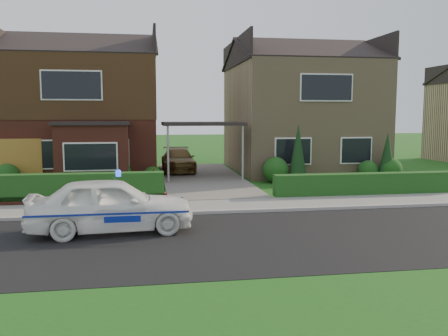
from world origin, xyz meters
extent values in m
plane|color=#164B14|center=(0.00, 0.00, 0.00)|extent=(120.00, 120.00, 0.00)
cube|color=black|center=(0.00, 0.00, 0.00)|extent=(60.00, 6.00, 0.02)
cube|color=#9E9993|center=(0.00, 3.05, 0.06)|extent=(60.00, 0.16, 0.12)
cube|color=slate|center=(0.00, 4.10, 0.05)|extent=(60.00, 2.00, 0.10)
cube|color=#164B14|center=(0.00, -5.00, 0.00)|extent=(60.00, 4.00, 0.01)
cube|color=#666059|center=(0.00, 11.00, 0.06)|extent=(3.80, 12.00, 0.12)
cube|color=brown|center=(-5.80, 14.00, 2.90)|extent=(7.20, 8.00, 5.80)
cube|color=white|center=(-7.38, 9.98, 1.40)|extent=(1.80, 0.08, 1.30)
cube|color=white|center=(-4.22, 9.98, 1.40)|extent=(1.60, 0.08, 1.30)
cube|color=white|center=(-5.80, 9.98, 4.40)|extent=(2.60, 0.08, 1.30)
cube|color=black|center=(-5.80, 14.00, 4.35)|extent=(7.26, 8.06, 2.90)
cube|color=brown|center=(-4.94, 9.30, 1.35)|extent=(3.00, 1.40, 2.70)
cube|color=black|center=(-4.94, 9.30, 2.77)|extent=(3.20, 1.60, 0.14)
cube|color=#A18462|center=(5.80, 14.00, 2.90)|extent=(7.20, 8.00, 5.80)
cube|color=white|center=(4.22, 9.98, 1.40)|extent=(1.80, 0.08, 1.30)
cube|color=white|center=(7.38, 9.98, 1.40)|extent=(1.60, 0.08, 1.30)
cube|color=white|center=(5.80, 9.98, 4.40)|extent=(2.60, 0.08, 1.30)
cube|color=black|center=(0.00, 11.00, 2.70)|extent=(3.80, 3.00, 0.14)
cylinder|color=gray|center=(-1.70, 9.60, 1.35)|extent=(0.10, 0.10, 2.70)
cylinder|color=gray|center=(1.70, 9.60, 1.35)|extent=(0.10, 0.10, 2.70)
cube|color=#986621|center=(-8.25, 9.96, 1.05)|extent=(2.20, 0.10, 2.10)
cube|color=brown|center=(-5.80, 5.30, 0.18)|extent=(7.70, 0.25, 0.36)
cube|color=#113512|center=(-5.80, 5.45, 0.00)|extent=(7.50, 0.55, 0.90)
cube|color=#113512|center=(5.80, 5.35, 0.00)|extent=(7.50, 0.55, 0.80)
sphere|color=#113512|center=(-8.50, 9.50, 0.54)|extent=(1.08, 1.08, 1.08)
sphere|color=#113512|center=(-4.00, 9.30, 0.66)|extent=(1.32, 1.32, 1.32)
sphere|color=#113512|center=(-2.40, 9.60, 0.42)|extent=(0.84, 0.84, 0.84)
sphere|color=#113512|center=(3.20, 9.40, 0.60)|extent=(1.20, 1.20, 1.20)
sphere|color=#113512|center=(7.80, 9.50, 0.48)|extent=(0.96, 0.96, 0.96)
sphere|color=#113512|center=(8.80, 9.20, 0.54)|extent=(1.08, 1.08, 1.08)
cone|color=black|center=(4.20, 9.20, 1.30)|extent=(0.90, 0.90, 2.60)
cone|color=black|center=(8.60, 9.20, 1.10)|extent=(0.90, 0.90, 2.20)
imported|color=white|center=(-3.59, 1.20, 0.74)|extent=(2.09, 4.48, 1.48)
sphere|color=#193FF2|center=(-3.37, 1.20, 1.56)|extent=(0.17, 0.17, 0.17)
cube|color=navy|center=(-3.59, 0.32, 0.68)|extent=(4.01, 0.02, 0.05)
cube|color=navy|center=(-3.59, 2.08, 0.68)|extent=(4.01, 0.01, 0.05)
ellipsoid|color=black|center=(-4.81, 1.10, 1.03)|extent=(0.22, 0.17, 0.21)
sphere|color=white|center=(-4.80, 1.04, 1.02)|extent=(0.11, 0.11, 0.11)
sphere|color=black|center=(-4.79, 1.08, 1.17)|extent=(0.13, 0.13, 0.13)
cone|color=black|center=(-4.84, 1.09, 1.24)|extent=(0.04, 0.04, 0.05)
cone|color=black|center=(-4.75, 1.09, 1.24)|extent=(0.04, 0.04, 0.05)
imported|color=brown|center=(-1.00, 13.63, 0.72)|extent=(1.69, 4.15, 1.21)
imported|color=gray|center=(-5.16, 6.06, 0.34)|extent=(0.39, 0.29, 0.68)
imported|color=gray|center=(-2.50, 9.00, 0.43)|extent=(0.59, 0.56, 0.85)
imported|color=gray|center=(-2.50, 6.00, 0.37)|extent=(0.49, 0.49, 0.74)
camera|label=1|loc=(-2.61, -11.60, 3.19)|focal=38.00mm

